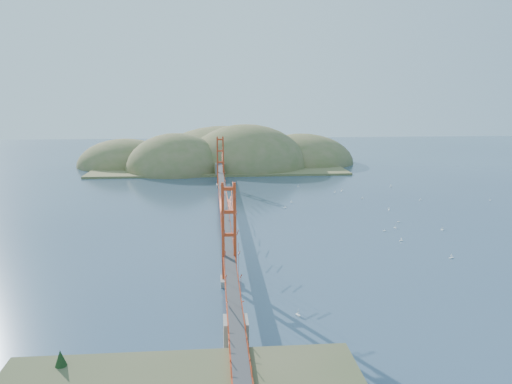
{
  "coord_description": "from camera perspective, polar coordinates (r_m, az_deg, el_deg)",
  "views": [
    {
      "loc": [
        -1.58,
        -83.44,
        21.17
      ],
      "look_at": [
        5.6,
        0.0,
        4.64
      ],
      "focal_mm": 35.0,
      "sensor_mm": 36.0,
      "label": 1
    }
  ],
  "objects": [
    {
      "name": "sailboat_1",
      "position": [
        87.11,
        15.95,
        -3.25
      ],
      "size": [
        0.58,
        0.58,
        0.62
      ],
      "color": "white",
      "rests_on": "ground"
    },
    {
      "name": "sailboat_15",
      "position": [
        112.01,
        9.77,
        0.19
      ],
      "size": [
        0.51,
        0.63,
        0.74
      ],
      "color": "white",
      "rests_on": "ground"
    },
    {
      "name": "sailboat_2",
      "position": [
        76.29,
        16.26,
        -5.3
      ],
      "size": [
        0.52,
        0.46,
        0.59
      ],
      "color": "white",
      "rests_on": "ground"
    },
    {
      "name": "sailboat_17",
      "position": [
        119.7,
        15.17,
        0.66
      ],
      "size": [
        0.63,
        0.62,
        0.71
      ],
      "color": "white",
      "rests_on": "ground"
    },
    {
      "name": "sailboat_0",
      "position": [
        83.11,
        15.62,
        -3.91
      ],
      "size": [
        0.57,
        0.58,
        0.65
      ],
      "color": "white",
      "rests_on": "ground"
    },
    {
      "name": "sailboat_7",
      "position": [
        104.68,
        12.06,
        -0.68
      ],
      "size": [
        0.51,
        0.49,
        0.57
      ],
      "color": "white",
      "rests_on": "ground"
    },
    {
      "name": "sailboat_14",
      "position": [
        95.75,
        14.95,
        -1.9
      ],
      "size": [
        0.53,
        0.61,
        0.7
      ],
      "color": "white",
      "rests_on": "ground"
    },
    {
      "name": "sailboat_3",
      "position": [
        94.04,
        3.33,
        -1.78
      ],
      "size": [
        0.57,
        0.57,
        0.63
      ],
      "color": "white",
      "rests_on": "ground"
    },
    {
      "name": "sailboat_16",
      "position": [
        99.01,
        4.06,
        -1.13
      ],
      "size": [
        0.58,
        0.58,
        0.63
      ],
      "color": "white",
      "rests_on": "ground"
    },
    {
      "name": "sailboat_13",
      "position": [
        70.61,
        21.42,
        -6.95
      ],
      "size": [
        0.62,
        0.62,
        0.7
      ],
      "color": "white",
      "rests_on": "ground"
    },
    {
      "name": "sailboat_9",
      "position": [
        110.91,
        25.18,
        -0.84
      ],
      "size": [
        0.55,
        0.55,
        0.58
      ],
      "color": "white",
      "rests_on": "ground"
    },
    {
      "name": "sailboat_5",
      "position": [
        84.37,
        20.52,
        -3.99
      ],
      "size": [
        0.55,
        0.59,
        0.66
      ],
      "color": "white",
      "rests_on": "ground"
    },
    {
      "name": "sailboat_11",
      "position": [
        106.07,
        18.28,
        -0.85
      ],
      "size": [
        0.49,
        0.48,
        0.55
      ],
      "color": "white",
      "rests_on": "ground"
    },
    {
      "name": "sailboat_6",
      "position": [
        80.85,
        14.47,
        -4.28
      ],
      "size": [
        0.52,
        0.52,
        0.58
      ],
      "color": "white",
      "rests_on": "ground"
    },
    {
      "name": "sailboat_4",
      "position": [
        109.93,
        9.0,
        0.0
      ],
      "size": [
        0.62,
        0.62,
        0.67
      ],
      "color": "white",
      "rests_on": "ground"
    },
    {
      "name": "bridge",
      "position": [
        84.82,
        -3.78,
        1.53
      ],
      "size": [
        2.2,
        94.4,
        12.0
      ],
      "color": "gray",
      "rests_on": "ground"
    },
    {
      "name": "ground",
      "position": [
        86.09,
        -3.72,
        -3.09
      ],
      "size": [
        320.0,
        320.0,
        0.0
      ],
      "primitive_type": "plane",
      "color": "#2F455E",
      "rests_on": "ground"
    },
    {
      "name": "approach_viaduct",
      "position": [
        36.65,
        -1.87,
        -19.38
      ],
      "size": [
        1.4,
        12.0,
        3.38
      ],
      "color": "#AF3013",
      "rests_on": "ground"
    },
    {
      "name": "sailboat_12",
      "position": [
        115.98,
        4.84,
        0.67
      ],
      "size": [
        0.49,
        0.49,
        0.56
      ],
      "color": "white",
      "rests_on": "ground"
    },
    {
      "name": "sailboat_10",
      "position": [
        49.97,
        4.81,
        -13.75
      ],
      "size": [
        0.64,
        0.64,
        0.69
      ],
      "color": "white",
      "rests_on": "ground"
    },
    {
      "name": "far_headlands",
      "position": [
        153.47,
        -3.46,
        3.22
      ],
      "size": [
        84.0,
        58.0,
        25.0
      ],
      "color": "olive",
      "rests_on": "ground"
    },
    {
      "name": "fort",
      "position": [
        41.16,
        -1.59,
        -18.72
      ],
      "size": [
        3.7,
        2.3,
        1.75
      ],
      "color": "maroon",
      "rests_on": "ground"
    },
    {
      "name": "promontory",
      "position": [
        40.82,
        -2.12,
        -19.89
      ],
      "size": [
        9.0,
        6.0,
        0.24
      ],
      "primitive_type": "cube",
      "color": "#59544C",
      "rests_on": "ground"
    }
  ]
}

